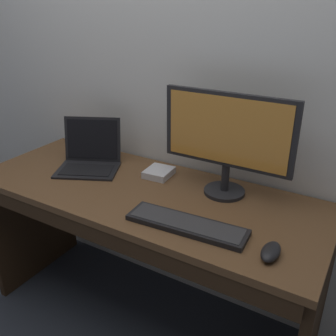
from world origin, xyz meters
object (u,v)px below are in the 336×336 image
Objects in this scene: wired_keyboard at (187,224)px; external_drive_box at (159,173)px; laptop_black at (90,156)px; external_monitor at (227,138)px; computer_mouse at (271,252)px.

external_drive_box reaches higher than wired_keyboard.
external_drive_box is at bearing 134.99° from wired_keyboard.
external_monitor is at bearing 5.96° from laptop_black.
computer_mouse is 0.75m from external_drive_box.
laptop_black is 1.06m from computer_mouse.
wired_keyboard is (0.70, -0.24, -0.05)m from laptop_black.
laptop_black is 0.74m from wired_keyboard.
laptop_black is at bearing -174.04° from external_monitor.
external_monitor is at bearing 87.14° from wired_keyboard.
external_drive_box is (-0.35, 0.01, -0.25)m from external_monitor.
wired_keyboard is 0.33m from computer_mouse.
wired_keyboard is (-0.02, -0.32, -0.25)m from external_monitor.
external_drive_box is at bearing 151.82° from computer_mouse.
external_monitor is (0.71, 0.07, 0.21)m from laptop_black.
external_monitor is at bearing -2.19° from external_drive_box.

